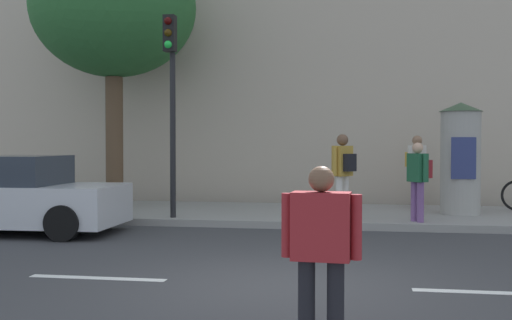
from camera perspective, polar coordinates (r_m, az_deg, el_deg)
name	(u,v)px	position (r m, az deg, el deg)	size (l,w,h in m)	color
ground_plane	(285,285)	(7.88, 2.59, -11.08)	(80.00, 80.00, 0.00)	#38383A
sidewalk_curb	(322,215)	(14.75, 5.89, -4.89)	(36.00, 4.00, 0.15)	gray
lane_markings	(285,285)	(7.88, 2.59, -11.05)	(25.80, 0.16, 0.01)	silver
building_backdrop	(333,6)	(20.09, 6.87, 13.47)	(36.00, 5.00, 11.78)	#B7A893
traffic_light	(171,82)	(13.53, -7.58, 6.89)	(0.24, 0.45, 4.21)	black
poster_column	(460,157)	(14.82, 17.76, 0.22)	(0.95, 0.95, 2.47)	#9E9B93
street_tree	(114,8)	(16.66, -12.57, 13.06)	(4.08, 4.08, 6.68)	brown
pedestrian_in_dark_shirt	(321,245)	(5.22, 5.82, -7.52)	(0.65, 0.27, 1.53)	black
pedestrian_with_backpack	(343,168)	(13.35, 7.78, -0.73)	(0.51, 0.52, 1.76)	silver
pedestrian_near_pole	(419,175)	(13.14, 14.28, -1.31)	(0.50, 0.50, 1.58)	#724C84
pedestrian_in_light_jacket	(416,164)	(16.08, 14.10, -0.38)	(0.52, 0.52, 1.76)	maroon
parked_car_blue	(4,196)	(13.17, -21.52, -2.97)	(4.41, 2.05, 1.48)	silver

